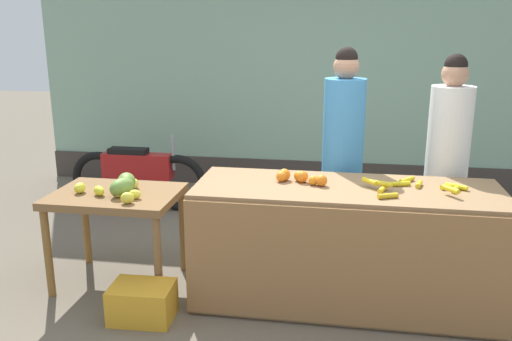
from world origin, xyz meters
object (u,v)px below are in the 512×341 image
Objects in this scene: vendor_woman_white_shirt at (446,166)px; produce_crate at (142,302)px; produce_sack at (228,224)px; vendor_woman_blue_shirt at (342,160)px; parked_motorcycle at (138,175)px.

vendor_woman_white_shirt is 4.16× the size of produce_crate.
vendor_woman_blue_shirt is at bearing -5.71° from produce_sack.
vendor_woman_white_shirt reaches higher than produce_crate.
parked_motorcycle is at bearing 160.42° from vendor_woman_white_shirt.
parked_motorcycle reaches higher than produce_sack.
produce_sack is at bearing 174.29° from vendor_woman_blue_shirt.
vendor_woman_blue_shirt is 3.39× the size of produce_sack.
parked_motorcycle is at bearing 111.97° from produce_crate.
vendor_woman_blue_shirt is at bearing 40.36° from produce_crate.
produce_sack is (0.35, 1.26, 0.15)m from produce_crate.
parked_motorcycle is (-3.13, 1.11, -0.52)m from vendor_woman_white_shirt.
produce_sack is at bearing 177.51° from vendor_woman_white_shirt.
vendor_woman_blue_shirt is 2.61m from parked_motorcycle.
vendor_woman_blue_shirt is 0.84m from vendor_woman_white_shirt.
produce_sack is (-1.85, 0.08, -0.65)m from vendor_woman_white_shirt.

